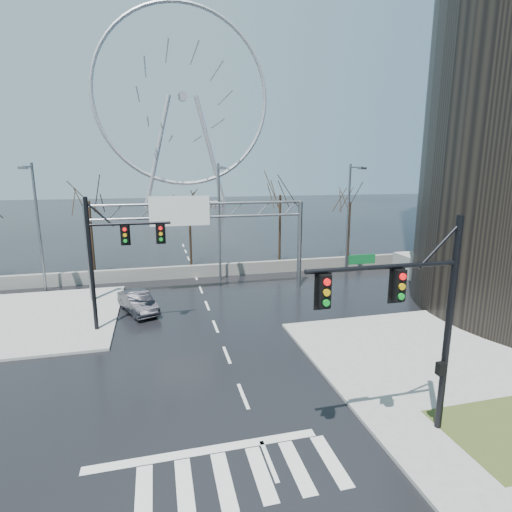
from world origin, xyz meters
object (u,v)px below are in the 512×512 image
object	(u,v)px
signal_mast_near	(417,309)
car	(138,302)
sign_gantry	(195,228)
ferris_wheel	(183,104)
signal_mast_far	(111,251)

from	to	relation	value
signal_mast_near	car	world-z (taller)	signal_mast_near
signal_mast_near	sign_gantry	world-z (taller)	signal_mast_near
ferris_wheel	car	bearing A→B (deg)	-96.65
signal_mast_far	sign_gantry	distance (m)	8.14
sign_gantry	car	distance (m)	6.96
sign_gantry	ferris_wheel	distance (m)	82.91
car	signal_mast_near	bearing A→B (deg)	-79.54
signal_mast_near	signal_mast_far	size ratio (longest dim) A/B	1.00
signal_mast_far	sign_gantry	world-z (taller)	signal_mast_far
signal_mast_far	car	xyz separation A→B (m)	(1.17, 2.86, -4.12)
signal_mast_near	signal_mast_far	xyz separation A→B (m)	(-11.01, 13.00, -0.04)
sign_gantry	signal_mast_far	bearing A→B (deg)	-132.47
car	sign_gantry	bearing A→B (deg)	14.68
ferris_wheel	car	distance (m)	87.52
signal_mast_near	ferris_wheel	size ratio (longest dim) A/B	0.16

